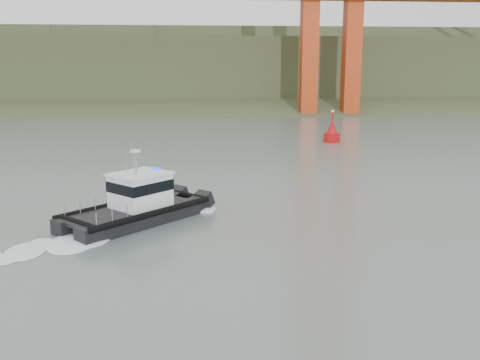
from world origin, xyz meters
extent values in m
plane|color=#56665F|center=(0.00, 0.00, 0.00)|extent=(400.00, 400.00, 0.00)
cube|color=#3A4C2B|center=(0.00, 92.00, 0.00)|extent=(500.00, 44.72, 16.25)
cube|color=#3A4C2B|center=(0.00, 120.00, 6.00)|extent=(500.00, 70.00, 18.00)
cube|color=#3A4C2B|center=(0.00, 145.00, 11.00)|extent=(500.00, 60.00, 16.00)
cube|color=black|center=(-7.82, 8.62, 0.36)|extent=(7.45, 7.34, 1.02)
cube|color=black|center=(-6.21, 6.98, 0.36)|extent=(7.45, 7.34, 1.02)
cube|color=black|center=(-7.31, 7.50, 0.77)|extent=(8.15, 8.09, 0.21)
cube|color=white|center=(-6.71, 8.10, 1.85)|extent=(3.97, 3.97, 1.96)
cube|color=black|center=(-6.71, 8.10, 2.20)|extent=(4.04, 4.04, 0.64)
cube|color=white|center=(-6.71, 8.10, 2.89)|extent=(4.21, 4.21, 0.14)
cylinder|color=gray|center=(-6.89, 7.92, 3.59)|extent=(0.14, 0.14, 1.53)
cylinder|color=white|center=(-6.89, 7.92, 4.31)|extent=(0.60, 0.60, 0.15)
cylinder|color=#BB0D0E|center=(13.52, 40.14, 0.45)|extent=(2.01, 2.01, 1.34)
cone|color=#BB0D0E|center=(13.52, 40.14, 1.79)|extent=(1.56, 1.56, 2.01)
cylinder|color=#BB0D0E|center=(13.52, 40.14, 3.13)|extent=(0.18, 0.18, 1.12)
sphere|color=#E5D87F|center=(13.52, 40.14, 3.80)|extent=(0.34, 0.34, 0.34)
camera|label=1|loc=(-3.53, -23.69, 9.28)|focal=40.00mm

